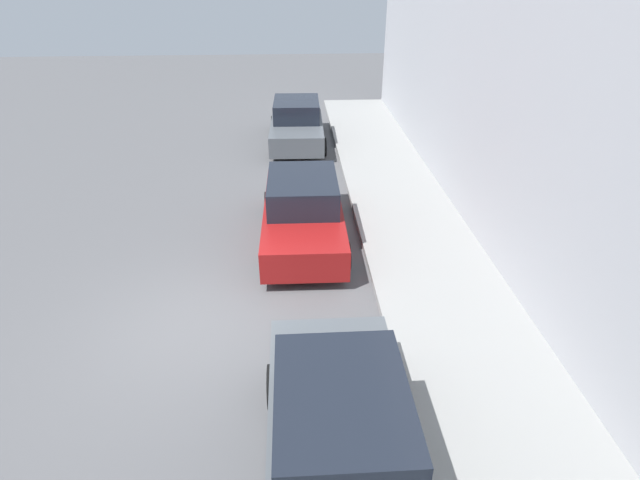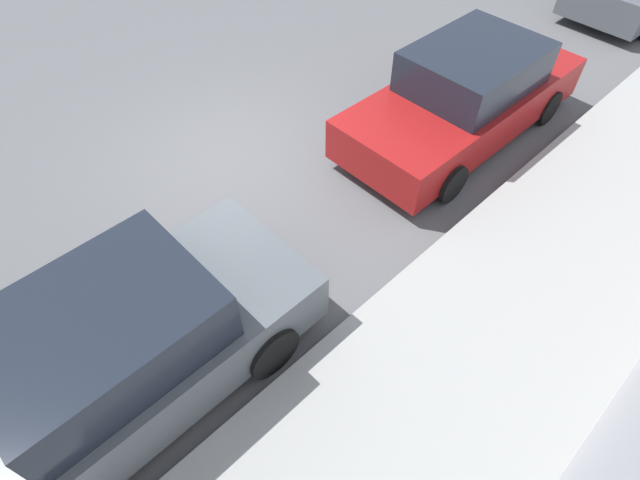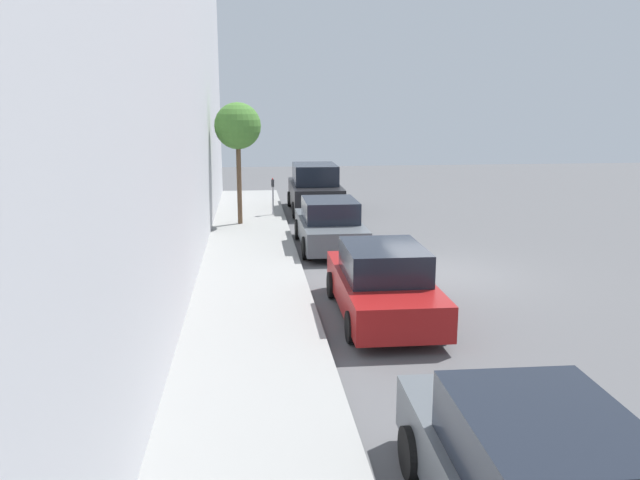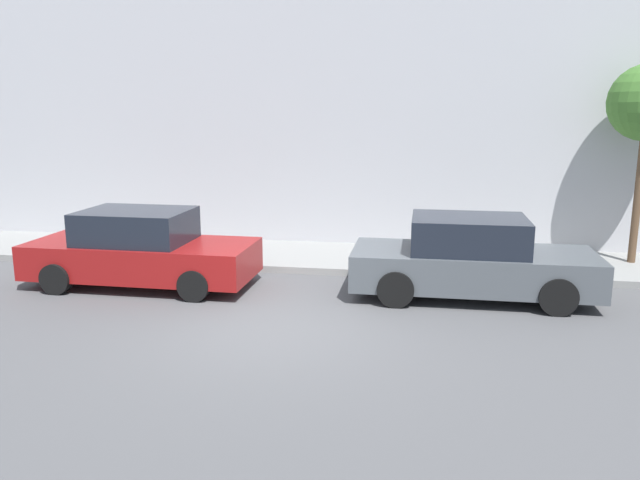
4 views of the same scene
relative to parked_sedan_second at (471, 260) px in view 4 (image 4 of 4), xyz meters
The scene contains 4 objects.
ground_plane 4.15m from the parked_sedan_second, 126.27° to the left, with size 60.00×60.00×0.00m, color #515154.
sidewalk 4.15m from the parked_sedan_second, 53.59° to the left, with size 2.70×32.00×0.15m.
parked_sedan_second is the anchor object (origin of this frame).
parked_sedan_third 6.50m from the parked_sedan_second, 92.42° to the left, with size 1.92×4.52×1.54m.
Camera 4 is at (-9.29, -2.37, 3.52)m, focal length 35.00 mm.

